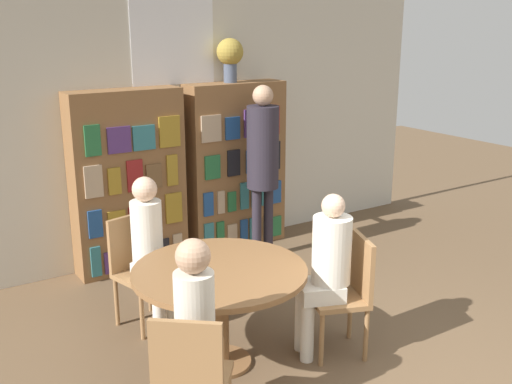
% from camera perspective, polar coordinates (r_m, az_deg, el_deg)
% --- Properties ---
extents(wall_back, '(6.40, 0.07, 3.00)m').
position_cam_1_polar(wall_back, '(6.30, -7.77, 7.48)').
color(wall_back, beige).
rests_on(wall_back, ground_plane).
extents(bookshelf_left, '(1.11, 0.34, 1.80)m').
position_cam_1_polar(bookshelf_left, '(6.01, -12.06, 0.94)').
color(bookshelf_left, brown).
rests_on(bookshelf_left, ground_plane).
extents(bookshelf_right, '(1.11, 0.34, 1.80)m').
position_cam_1_polar(bookshelf_right, '(6.52, -1.95, 2.48)').
color(bookshelf_right, brown).
rests_on(bookshelf_right, ground_plane).
extents(flower_vase, '(0.28, 0.28, 0.45)m').
position_cam_1_polar(flower_vase, '(6.33, -2.49, 12.91)').
color(flower_vase, '#475166').
rests_on(flower_vase, bookshelf_right).
extents(reading_table, '(1.24, 1.24, 0.75)m').
position_cam_1_polar(reading_table, '(4.28, -3.46, -8.79)').
color(reading_table, brown).
rests_on(reading_table, ground_plane).
extents(chair_near_camera, '(0.56, 0.56, 0.91)m').
position_cam_1_polar(chair_near_camera, '(3.51, -6.20, -17.08)').
color(chair_near_camera, olive).
rests_on(chair_near_camera, ground_plane).
extents(chair_left_side, '(0.49, 0.49, 0.91)m').
position_cam_1_polar(chair_left_side, '(5.00, -11.14, -6.80)').
color(chair_left_side, olive).
rests_on(chair_left_side, ground_plane).
extents(chair_far_side, '(0.52, 0.52, 0.91)m').
position_cam_1_polar(chair_far_side, '(4.54, 8.74, -9.08)').
color(chair_far_side, olive).
rests_on(chair_far_side, ground_plane).
extents(seated_reader_left, '(0.32, 0.39, 1.27)m').
position_cam_1_polar(seated_reader_left, '(4.79, -9.97, -5.04)').
color(seated_reader_left, silver).
rests_on(seated_reader_left, ground_plane).
extents(seated_reader_right, '(0.42, 0.38, 1.25)m').
position_cam_1_polar(seated_reader_right, '(4.40, 6.67, -6.88)').
color(seated_reader_right, silver).
rests_on(seated_reader_right, ground_plane).
extents(seated_reader_back, '(0.38, 0.39, 1.28)m').
position_cam_1_polar(seated_reader_back, '(3.56, -5.65, -12.59)').
color(seated_reader_back, beige).
rests_on(seated_reader_back, ground_plane).
extents(librarian_standing, '(0.33, 0.60, 1.82)m').
position_cam_1_polar(librarian_standing, '(6.07, 0.64, 3.66)').
color(librarian_standing, '#28232D').
rests_on(librarian_standing, ground_plane).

